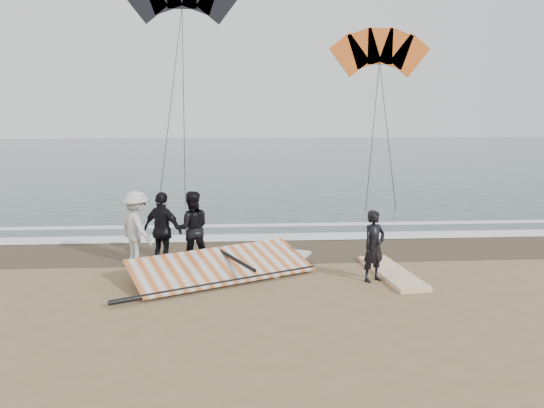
{
  "coord_description": "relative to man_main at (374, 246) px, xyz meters",
  "views": [
    {
      "loc": [
        -2.3,
        -10.0,
        3.99
      ],
      "look_at": [
        -1.46,
        3.0,
        1.6
      ],
      "focal_mm": 35.0,
      "sensor_mm": 36.0,
      "label": 1
    }
  ],
  "objects": [
    {
      "name": "ground",
      "position": [
        -0.81,
        -1.65,
        -0.83
      ],
      "size": [
        120.0,
        120.0,
        0.0
      ],
      "primitive_type": "plane",
      "color": "#8C704C",
      "rests_on": "ground"
    },
    {
      "name": "sea",
      "position": [
        -0.81,
        31.35,
        -0.82
      ],
      "size": [
        120.0,
        54.0,
        0.02
      ],
      "primitive_type": "cube",
      "color": "#233838",
      "rests_on": "ground"
    },
    {
      "name": "wet_sand",
      "position": [
        -0.81,
        2.85,
        -0.83
      ],
      "size": [
        120.0,
        2.8,
        0.01
      ],
      "primitive_type": "cube",
      "color": "#4C3D2B",
      "rests_on": "ground"
    },
    {
      "name": "foam_near",
      "position": [
        -0.81,
        4.25,
        -0.81
      ],
      "size": [
        120.0,
        0.9,
        0.01
      ],
      "primitive_type": "cube",
      "color": "white",
      "rests_on": "sea"
    },
    {
      "name": "foam_far",
      "position": [
        -0.81,
        5.95,
        -0.81
      ],
      "size": [
        120.0,
        0.45,
        0.01
      ],
      "primitive_type": "cube",
      "color": "white",
      "rests_on": "sea"
    },
    {
      "name": "man_main",
      "position": [
        0.0,
        0.0,
        0.0
      ],
      "size": [
        0.73,
        0.65,
        1.67
      ],
      "primitive_type": "imported",
      "rotation": [
        0.0,
        0.0,
        0.52
      ],
      "color": "black",
      "rests_on": "ground"
    },
    {
      "name": "board_white",
      "position": [
        0.57,
        0.4,
        -0.78
      ],
      "size": [
        1.07,
        2.72,
        0.11
      ],
      "primitive_type": "cube",
      "rotation": [
        0.0,
        0.0,
        0.13
      ],
      "color": "white",
      "rests_on": "ground"
    },
    {
      "name": "board_cream",
      "position": [
        -1.94,
        1.44,
        -0.79
      ],
      "size": [
        1.63,
        2.3,
        0.1
      ],
      "primitive_type": "cube",
      "rotation": [
        0.0,
        0.0,
        -0.5
      ],
      "color": "silver",
      "rests_on": "ground"
    },
    {
      "name": "trio_cluster",
      "position": [
        -5.07,
        1.54,
        0.12
      ],
      "size": [
        2.59,
        1.49,
        1.93
      ],
      "color": "black",
      "rests_on": "ground"
    },
    {
      "name": "sail_rig",
      "position": [
        -3.59,
        0.62,
        -0.64
      ],
      "size": [
        4.54,
        3.53,
        0.52
      ],
      "color": "black",
      "rests_on": "ground"
    },
    {
      "name": "kite_red",
      "position": [
        5.03,
        19.1,
        6.07
      ],
      "size": [
        6.28,
        5.48,
        12.95
      ],
      "color": "orange",
      "rests_on": "ground"
    },
    {
      "name": "kite_dark",
      "position": [
        -6.32,
        21.67,
        9.32
      ],
      "size": [
        7.57,
        6.1,
        15.57
      ],
      "color": "black",
      "rests_on": "ground"
    }
  ]
}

